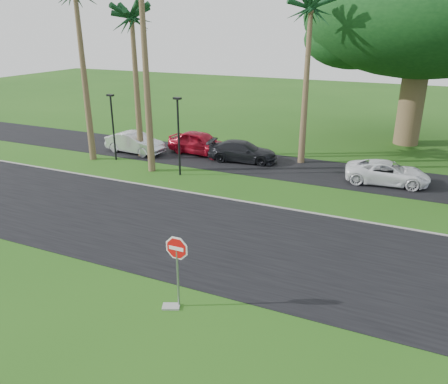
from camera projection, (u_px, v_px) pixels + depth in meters
ground at (207, 260)px, 16.84m from camera, size 120.00×120.00×0.00m
road at (227, 238)px, 18.53m from camera, size 120.00×8.00×0.02m
parking_strip at (295, 169)px, 27.47m from camera, size 120.00×5.00×0.02m
curb at (260, 204)px, 21.97m from camera, size 120.00×0.12×0.06m
stop_sign_near at (177, 257)px, 13.45m from camera, size 1.05×0.07×2.62m
palm_left_mid at (132, 21)px, 27.11m from camera, size 5.00×5.00×10.00m
palm_center at (311, 12)px, 25.46m from camera, size 5.00×5.00×10.50m
canopy_tree at (424, 17)px, 30.05m from camera, size 16.50×16.50×13.12m
streetlight_left at (113, 123)px, 28.43m from camera, size 0.45×0.25×4.34m
streetlight_right at (178, 132)px, 25.42m from camera, size 0.45×0.25×4.64m
car_silver at (135, 143)px, 30.61m from camera, size 4.46×1.87×1.43m
car_red at (200, 143)px, 30.30m from camera, size 4.84×2.36×1.59m
car_dark at (243, 152)px, 28.76m from camera, size 4.77×2.44×1.32m
car_minivan at (387, 173)px, 24.70m from camera, size 4.76×2.53×1.27m
utility_slab at (171, 306)px, 14.01m from camera, size 0.64×0.54×0.06m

